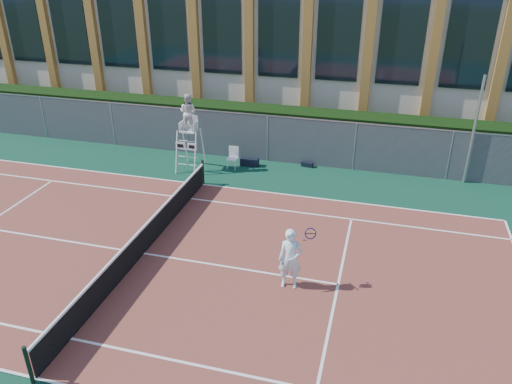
% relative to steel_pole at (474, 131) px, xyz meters
% --- Properties ---
extents(ground, '(120.00, 120.00, 0.00)m').
position_rel_steel_pole_xyz_m(ground, '(-10.73, -8.70, -2.31)').
color(ground, '#233814').
extents(apron, '(36.00, 20.00, 0.01)m').
position_rel_steel_pole_xyz_m(apron, '(-10.73, -7.70, -2.31)').
color(apron, '#0D3B27').
rests_on(apron, ground).
extents(tennis_court, '(23.77, 10.97, 0.02)m').
position_rel_steel_pole_xyz_m(tennis_court, '(-10.73, -8.70, -2.29)').
color(tennis_court, brown).
rests_on(tennis_court, apron).
extents(tennis_net, '(0.10, 11.30, 1.10)m').
position_rel_steel_pole_xyz_m(tennis_net, '(-10.73, -8.70, -1.77)').
color(tennis_net, black).
rests_on(tennis_net, ground).
extents(fence, '(40.00, 0.06, 2.20)m').
position_rel_steel_pole_xyz_m(fence, '(-10.73, 0.10, -1.21)').
color(fence, '#595E60').
rests_on(fence, ground).
extents(hedge, '(40.00, 1.40, 2.20)m').
position_rel_steel_pole_xyz_m(hedge, '(-10.73, 1.30, -1.21)').
color(hedge, black).
rests_on(hedge, ground).
extents(building, '(45.00, 10.60, 8.22)m').
position_rel_steel_pole_xyz_m(building, '(-10.73, 9.25, 1.83)').
color(building, beige).
rests_on(building, ground).
extents(steel_pole, '(0.12, 0.12, 4.62)m').
position_rel_steel_pole_xyz_m(steel_pole, '(0.00, 0.00, 0.00)').
color(steel_pole, '#9EA0A5').
rests_on(steel_pole, ground).
extents(umpire_chair, '(0.98, 1.50, 3.50)m').
position_rel_steel_pole_xyz_m(umpire_chair, '(-11.86, -1.65, 0.25)').
color(umpire_chair, white).
rests_on(umpire_chair, ground).
extents(plastic_chair, '(0.48, 0.48, 1.00)m').
position_rel_steel_pole_xyz_m(plastic_chair, '(-10.03, -1.11, -1.71)').
color(plastic_chair, silver).
rests_on(plastic_chair, apron).
extents(sports_bag_near, '(0.86, 0.38, 0.36)m').
position_rel_steel_pole_xyz_m(sports_bag_near, '(-9.38, -0.68, -2.12)').
color(sports_bag_near, black).
rests_on(sports_bag_near, apron).
extents(sports_bag_far, '(0.55, 0.30, 0.21)m').
position_rel_steel_pole_xyz_m(sports_bag_far, '(-6.79, -0.10, -2.20)').
color(sports_bag_far, black).
rests_on(sports_bag_far, apron).
extents(tennis_player, '(1.07, 0.74, 1.90)m').
position_rel_steel_pole_xyz_m(tennis_player, '(-5.73, -9.14, -1.33)').
color(tennis_player, white).
rests_on(tennis_player, tennis_court).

